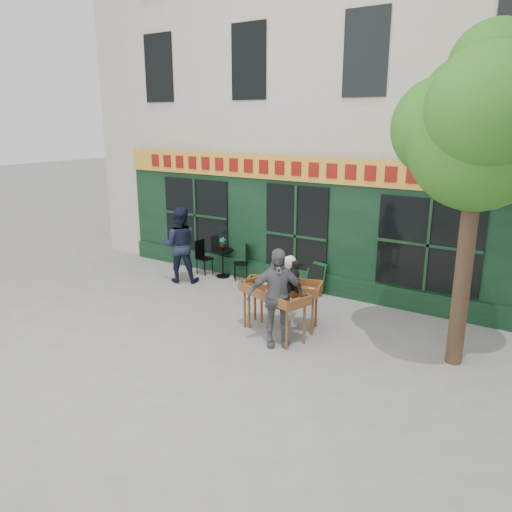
# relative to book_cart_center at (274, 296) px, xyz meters

# --- Properties ---
(ground) EXTENTS (80.00, 80.00, 0.00)m
(ground) POSITION_rel_book_cart_center_xyz_m (-1.05, 0.47, -0.82)
(ground) COLOR slate
(ground) RESTS_ON ground
(building) EXTENTS (14.00, 7.26, 10.00)m
(building) POSITION_rel_book_cart_center_xyz_m (-1.05, 6.45, 4.15)
(building) COLOR beige
(building) RESTS_ON ground
(street_tree) EXTENTS (3.05, 2.90, 5.60)m
(street_tree) POSITION_rel_book_cart_center_xyz_m (3.29, 0.83, 3.29)
(street_tree) COLOR #382619
(street_tree) RESTS_ON ground
(book_cart_center) EXTENTS (1.62, 1.08, 0.99)m
(book_cart_center) POSITION_rel_book_cart_center_xyz_m (0.00, 0.00, 0.00)
(book_cart_center) COLOR brown
(book_cart_center) RESTS_ON ground
(dog) EXTENTS (0.52, 0.68, 0.60)m
(dog) POSITION_rel_book_cart_center_xyz_m (0.35, -0.05, 0.47)
(dog) COLOR black
(dog) RESTS_ON book_cart_center
(woman) EXTENTS (0.63, 0.52, 1.50)m
(woman) POSITION_rel_book_cart_center_xyz_m (0.00, 0.65, -0.07)
(woman) COLOR silver
(woman) RESTS_ON ground
(book_cart_right) EXTENTS (1.62, 1.04, 0.99)m
(book_cart_right) POSITION_rel_book_cart_center_xyz_m (-0.04, 0.44, 0.00)
(book_cart_right) COLOR brown
(book_cart_right) RESTS_ON ground
(man_right) EXTENTS (1.16, 1.04, 1.89)m
(man_right) POSITION_rel_book_cart_center_xyz_m (0.26, -0.31, 0.12)
(man_right) COLOR #505155
(man_right) RESTS_ON ground
(bistro_table) EXTENTS (0.60, 0.60, 0.76)m
(bistro_table) POSITION_rel_book_cart_center_xyz_m (-3.13, 2.51, -0.28)
(bistro_table) COLOR black
(bistro_table) RESTS_ON ground
(bistro_chair_left) EXTENTS (0.39, 0.38, 0.95)m
(bistro_chair_left) POSITION_rel_book_cart_center_xyz_m (-3.76, 2.42, -0.26)
(bistro_chair_left) COLOR black
(bistro_chair_left) RESTS_ON ground
(bistro_chair_right) EXTENTS (0.51, 0.51, 0.95)m
(bistro_chair_right) POSITION_rel_book_cart_center_xyz_m (-2.51, 2.62, -0.26)
(bistro_chair_right) COLOR black
(bistro_chair_right) RESTS_ON ground
(potted_plant) EXTENTS (0.20, 0.15, 0.33)m
(potted_plant) POSITION_rel_book_cart_center_xyz_m (-3.13, 2.51, 0.11)
(potted_plant) COLOR gray
(potted_plant) RESTS_ON bistro_table
(man_left) EXTENTS (1.20, 1.13, 1.97)m
(man_left) POSITION_rel_book_cart_center_xyz_m (-3.83, 1.61, 0.16)
(man_left) COLOR black
(man_left) RESTS_ON ground
(chalkboard) EXTENTS (0.59, 0.32, 0.79)m
(chalkboard) POSITION_rel_book_cart_center_xyz_m (-0.43, 2.66, -0.42)
(chalkboard) COLOR black
(chalkboard) RESTS_ON ground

